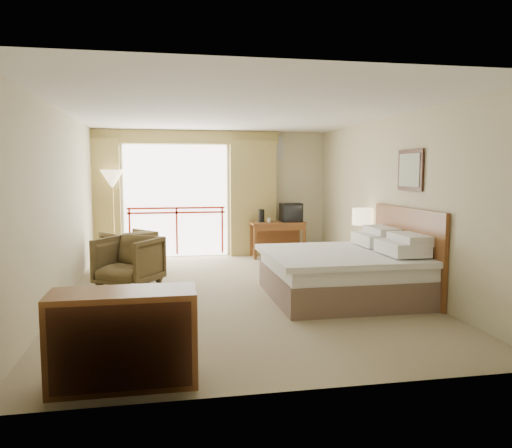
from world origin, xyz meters
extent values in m
plane|color=gray|center=(0.00, 0.00, 0.00)|extent=(7.00, 7.00, 0.00)
plane|color=white|center=(0.00, 0.00, 2.70)|extent=(7.00, 7.00, 0.00)
plane|color=#C6BC93|center=(0.00, 3.50, 1.35)|extent=(5.00, 0.00, 5.00)
plane|color=#C6BC93|center=(0.00, -3.50, 1.35)|extent=(5.00, 0.00, 5.00)
plane|color=#C6BC93|center=(-2.50, 0.00, 1.35)|extent=(0.00, 7.00, 7.00)
plane|color=#C6BC93|center=(2.50, 0.00, 1.35)|extent=(0.00, 7.00, 7.00)
plane|color=white|center=(-0.80, 3.48, 1.20)|extent=(2.40, 0.00, 2.40)
cube|color=#A4220E|center=(-0.80, 3.46, 0.95)|extent=(2.09, 0.03, 0.04)
cube|color=#A4220E|center=(-0.80, 3.46, 1.05)|extent=(2.09, 0.03, 0.04)
cube|color=#A4220E|center=(-1.79, 3.46, 0.55)|extent=(0.04, 0.03, 1.00)
cube|color=#A4220E|center=(-0.80, 3.46, 0.55)|extent=(0.04, 0.03, 1.00)
cube|color=#A4220E|center=(0.19, 3.46, 0.55)|extent=(0.04, 0.03, 1.00)
cube|color=olive|center=(-2.45, 3.35, 1.25)|extent=(1.00, 0.26, 2.50)
cube|color=olive|center=(0.85, 3.35, 1.25)|extent=(1.00, 0.26, 2.50)
cube|color=olive|center=(-0.80, 3.38, 2.55)|extent=(4.40, 0.22, 0.28)
cube|color=silver|center=(1.30, 3.47, 2.35)|extent=(0.50, 0.04, 0.50)
cube|color=brown|center=(1.45, -0.60, 0.20)|extent=(2.05, 2.00, 0.40)
cube|color=white|center=(1.45, -0.60, 0.50)|extent=(2.01, 1.96, 0.22)
cube|color=white|center=(1.40, -0.60, 0.63)|extent=(2.09, 2.06, 0.08)
cube|color=white|center=(2.15, -1.05, 0.78)|extent=(0.50, 0.75, 0.18)
cube|color=white|center=(2.15, -0.15, 0.78)|extent=(0.50, 0.75, 0.18)
cube|color=white|center=(2.28, -1.05, 0.90)|extent=(0.40, 0.70, 0.14)
cube|color=white|center=(2.28, -0.15, 0.90)|extent=(0.40, 0.70, 0.14)
cube|color=#663213|center=(2.46, -0.60, 0.65)|extent=(0.06, 2.10, 1.30)
cube|color=black|center=(2.48, -0.60, 1.85)|extent=(0.03, 0.72, 0.60)
cube|color=silver|center=(2.46, -0.60, 1.85)|extent=(0.01, 0.60, 0.48)
cube|color=#663213|center=(2.32, 0.72, 0.28)|extent=(0.41, 0.48, 0.56)
cylinder|color=tan|center=(2.32, 0.77, 0.60)|extent=(0.14, 0.14, 0.04)
cylinder|color=tan|center=(2.32, 0.77, 0.78)|extent=(0.03, 0.03, 0.37)
cylinder|color=#FFE5B2|center=(2.32, 0.77, 1.05)|extent=(0.35, 0.35, 0.28)
cube|color=black|center=(2.27, 0.57, 0.60)|extent=(0.23, 0.21, 0.09)
cube|color=#663213|center=(1.32, 2.99, 0.73)|extent=(1.16, 0.56, 0.05)
cube|color=#663213|center=(0.79, 2.75, 0.36)|extent=(0.06, 0.06, 0.71)
cube|color=#663213|center=(1.85, 2.75, 0.36)|extent=(0.06, 0.06, 0.71)
cube|color=#663213|center=(0.79, 3.23, 0.36)|extent=(0.06, 0.06, 0.71)
cube|color=#663213|center=(1.85, 3.23, 0.36)|extent=(0.06, 0.06, 0.71)
cube|color=#663213|center=(1.32, 3.23, 0.43)|extent=(1.06, 0.03, 0.53)
cube|color=#663213|center=(1.32, 2.74, 0.66)|extent=(1.06, 0.03, 0.12)
cube|color=black|center=(1.62, 2.99, 0.95)|extent=(0.44, 0.34, 0.40)
cube|color=black|center=(1.62, 2.82, 0.95)|extent=(0.40, 0.02, 0.32)
cylinder|color=black|center=(0.97, 2.99, 0.89)|extent=(0.16, 0.16, 0.28)
cylinder|color=white|center=(1.12, 2.94, 0.80)|extent=(0.08, 0.08, 0.10)
cylinder|color=black|center=(0.96, 2.49, 0.13)|extent=(0.26, 0.26, 0.26)
imported|color=#40331B|center=(-1.73, 2.17, 0.00)|extent=(1.12, 1.12, 0.74)
imported|color=#40331B|center=(-1.64, 0.72, 0.00)|extent=(1.19, 1.20, 0.80)
cylinder|color=black|center=(-1.84, 1.55, 0.49)|extent=(0.46, 0.46, 0.04)
cylinder|color=black|center=(-1.84, 1.55, 0.25)|extent=(0.05, 0.05, 0.46)
cylinder|color=black|center=(-1.84, 1.55, 0.02)|extent=(0.33, 0.33, 0.03)
imported|color=white|center=(-1.84, 1.55, 0.50)|extent=(0.25, 0.29, 0.02)
cylinder|color=tan|center=(-2.08, 3.06, 0.02)|extent=(0.30, 0.30, 0.03)
cylinder|color=tan|center=(-2.08, 3.06, 0.81)|extent=(0.03, 0.03, 1.62)
cone|color=#FFE5B2|center=(-2.08, 3.06, 1.68)|extent=(0.48, 0.48, 0.38)
cube|color=#663213|center=(-1.44, -3.09, 0.41)|extent=(1.23, 0.51, 0.82)
cube|color=black|center=(-1.44, -3.35, 0.41)|extent=(1.13, 0.02, 0.72)
camera|label=1|loc=(-1.10, -7.37, 1.82)|focal=35.00mm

